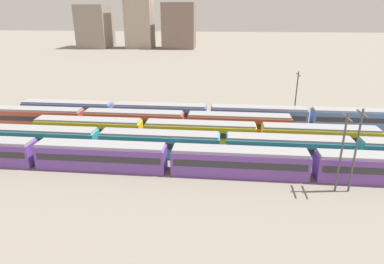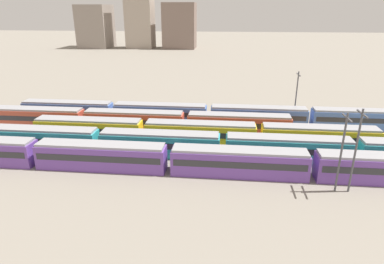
{
  "view_description": "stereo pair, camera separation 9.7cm",
  "coord_description": "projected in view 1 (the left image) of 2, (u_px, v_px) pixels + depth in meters",
  "views": [
    {
      "loc": [
        24.75,
        -40.29,
        20.89
      ],
      "look_at": [
        19.56,
        10.4,
        2.04
      ],
      "focal_mm": 30.99,
      "sensor_mm": 36.0,
      "label": 1
    },
    {
      "loc": [
        24.85,
        -40.28,
        20.89
      ],
      "look_at": [
        19.56,
        10.4,
        2.04
      ],
      "focal_mm": 30.99,
      "sensor_mm": 36.0,
      "label": 2
    }
  ],
  "objects": [
    {
      "name": "ground_plane",
      "position": [
        79.0,
        139.0,
        56.9
      ],
      "size": [
        600.0,
        600.0,
        0.0
      ],
      "primitive_type": "plane",
      "color": "gray"
    },
    {
      "name": "catenary_pole_0",
      "position": [
        356.0,
        148.0,
        38.54
      ],
      "size": [
        0.24,
        3.2,
        10.53
      ],
      "color": "#4C4C51",
      "rests_on": "ground_plane"
    },
    {
      "name": "distant_building_0",
      "position": [
        95.0,
        26.0,
        191.8
      ],
      "size": [
        16.71,
        19.77,
        23.62
      ],
      "primitive_type": "cube",
      "color": "gray",
      "rests_on": "ground_plane"
    },
    {
      "name": "train_track_1",
      "position": [
        355.0,
        151.0,
        47.23
      ],
      "size": [
        112.5,
        3.06,
        3.75
      ],
      "color": "teal",
      "rests_on": "ground_plane"
    },
    {
      "name": "catenary_pole_1",
      "position": [
        296.0,
        94.0,
        64.03
      ],
      "size": [
        0.24,
        3.2,
        9.97
      ],
      "color": "#4C4C51",
      "rests_on": "ground_plane"
    },
    {
      "name": "train_track_3",
      "position": [
        134.0,
        121.0,
        60.29
      ],
      "size": [
        55.8,
        3.06,
        3.75
      ],
      "color": "#BC4C38",
      "rests_on": "ground_plane"
    },
    {
      "name": "distant_building_2",
      "position": [
        179.0,
        26.0,
        186.92
      ],
      "size": [
        17.98,
        15.02,
        24.68
      ],
      "primitive_type": "cube",
      "color": "#7A665B",
      "rests_on": "ground_plane"
    },
    {
      "name": "train_track_2",
      "position": [
        200.0,
        133.0,
        54.25
      ],
      "size": [
        55.8,
        3.06,
        3.75
      ],
      "color": "yellow",
      "rests_on": "ground_plane"
    },
    {
      "name": "train_track_4",
      "position": [
        258.0,
        116.0,
        62.97
      ],
      "size": [
        93.6,
        3.06,
        3.75
      ],
      "color": "#4C70BC",
      "rests_on": "ground_plane"
    },
    {
      "name": "train_track_0",
      "position": [
        239.0,
        162.0,
        43.97
      ],
      "size": [
        93.6,
        3.06,
        3.75
      ],
      "color": "#6B429E",
      "rests_on": "ground_plane"
    },
    {
      "name": "catenary_pole_2",
      "position": [
        342.0,
        149.0,
        38.74
      ],
      "size": [
        0.24,
        3.2,
        10.03
      ],
      "color": "#4C4C51",
      "rests_on": "ground_plane"
    },
    {
      "name": "distant_building_1",
      "position": [
        139.0,
        12.0,
        186.61
      ],
      "size": [
        14.83,
        13.07,
        39.01
      ],
      "primitive_type": "cube",
      "color": "#A89989",
      "rests_on": "ground_plane"
    }
  ]
}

